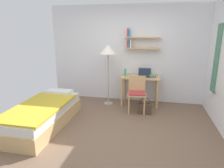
{
  "coord_description": "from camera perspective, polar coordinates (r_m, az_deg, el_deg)",
  "views": [
    {
      "loc": [
        0.65,
        -3.41,
        1.94
      ],
      "look_at": [
        -0.17,
        0.51,
        0.85
      ],
      "focal_mm": 31.84,
      "sensor_mm": 36.0,
      "label": 1
    }
  ],
  "objects": [
    {
      "name": "desk_chair",
      "position": [
        4.84,
        7.15,
        -2.26
      ],
      "size": [
        0.47,
        0.45,
        0.86
      ],
      "color": "tan",
      "rests_on": "ground_plane"
    },
    {
      "name": "desk",
      "position": [
        5.29,
        8.12,
        0.54
      ],
      "size": [
        1.0,
        0.55,
        0.77
      ],
      "color": "tan",
      "rests_on": "ground_plane"
    },
    {
      "name": "standing_lamp",
      "position": [
        5.12,
        -1.13,
        9.17
      ],
      "size": [
        0.44,
        0.44,
        1.58
      ],
      "color": "#B2A893",
      "rests_on": "ground_plane"
    },
    {
      "name": "water_bottle",
      "position": [
        5.23,
        3.84,
        3.35
      ],
      "size": [
        0.06,
        0.06,
        0.2
      ],
      "primitive_type": "cylinder",
      "color": "#42A87F",
      "rests_on": "desk"
    },
    {
      "name": "wall_back",
      "position": [
        5.51,
        5.08,
        8.57
      ],
      "size": [
        4.4,
        0.27,
        2.6
      ],
      "color": "white",
      "rests_on": "ground_plane"
    },
    {
      "name": "laptop",
      "position": [
        5.26,
        9.32,
        2.73
      ],
      "size": [
        0.33,
        0.23,
        0.21
      ],
      "color": "#2D2D33",
      "rests_on": "desk"
    },
    {
      "name": "bed",
      "position": [
        4.42,
        -19.16,
        -8.3
      ],
      "size": [
        0.91,
        2.01,
        0.54
      ],
      "color": "tan",
      "rests_on": "ground_plane"
    },
    {
      "name": "book_stack",
      "position": [
        5.25,
        11.62,
        2.31
      ],
      "size": [
        0.17,
        0.22,
        0.06
      ],
      "color": "purple",
      "rests_on": "desk"
    },
    {
      "name": "handbag",
      "position": [
        4.83,
        9.36,
        -6.87
      ],
      "size": [
        0.32,
        0.13,
        0.42
      ],
      "color": "#4C382D",
      "rests_on": "ground_plane"
    },
    {
      "name": "ground_plane",
      "position": [
        3.98,
        0.91,
        -13.98
      ],
      "size": [
        5.28,
        5.28,
        0.0
      ],
      "primitive_type": "plane",
      "color": "brown"
    }
  ]
}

